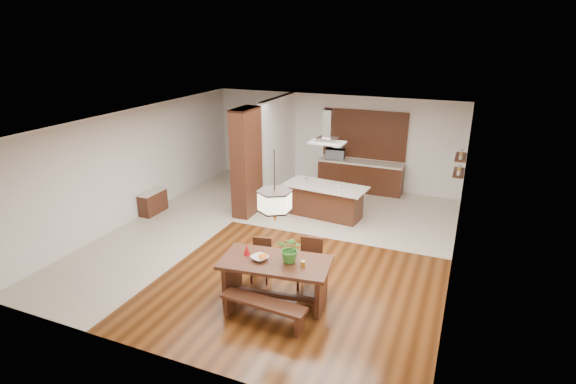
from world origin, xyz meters
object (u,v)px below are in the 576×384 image
at_px(dining_bench, 264,312).
at_px(island_cup, 339,186).
at_px(foliage_plant, 291,249).
at_px(microwave, 335,154).
at_px(range_hood, 328,127).
at_px(hallway_console, 153,202).
at_px(fruit_bowl, 260,258).
at_px(dining_chair_right, 309,265).
at_px(kitchen_island, 325,200).
at_px(pendant_lantern, 275,187).
at_px(dining_chair_left, 261,261).
at_px(dining_table, 275,271).

distance_m(dining_bench, island_cup, 4.88).
relative_size(foliage_plant, microwave, 0.88).
xyz_separation_m(range_hood, microwave, (-0.48, 2.39, -1.35)).
xyz_separation_m(hallway_console, range_hood, (4.46, 1.60, 2.15)).
height_order(foliage_plant, fruit_bowl, foliage_plant).
xyz_separation_m(dining_chair_right, microwave, (-1.30, 5.92, 0.62)).
bearing_deg(fruit_bowl, kitchen_island, 91.68).
bearing_deg(island_cup, fruit_bowl, -93.48).
relative_size(kitchen_island, range_hood, 2.51).
bearing_deg(pendant_lantern, dining_chair_left, 136.50).
xyz_separation_m(foliage_plant, island_cup, (-0.30, 4.03, -0.14)).
relative_size(kitchen_island, microwave, 3.87).
distance_m(dining_table, island_cup, 4.12).
xyz_separation_m(pendant_lantern, foliage_plant, (0.27, 0.07, -1.16)).
xyz_separation_m(dining_chair_left, foliage_plant, (0.84, -0.47, 0.65)).
relative_size(dining_bench, dining_chair_left, 1.78).
bearing_deg(kitchen_island, dining_bench, -78.18).
bearing_deg(foliage_plant, range_hood, 99.34).
bearing_deg(pendant_lantern, dining_bench, -82.78).
bearing_deg(range_hood, dining_chair_left, -92.54).
xyz_separation_m(dining_bench, kitchen_island, (-0.50, 4.91, 0.24)).
height_order(dining_chair_right, island_cup, same).
xyz_separation_m(range_hood, island_cup, (0.38, -0.09, -1.52)).
distance_m(hallway_console, dining_table, 5.52).
bearing_deg(microwave, kitchen_island, -86.92).
xyz_separation_m(dining_chair_left, kitchen_island, (0.16, 3.66, 0.03)).
bearing_deg(dining_bench, dining_chair_left, 117.77).
bearing_deg(dining_bench, pendant_lantern, 97.22).
relative_size(pendant_lantern, range_hood, 1.46).
height_order(hallway_console, kitchen_island, kitchen_island).
xyz_separation_m(foliage_plant, range_hood, (-0.68, 4.13, 1.38)).
relative_size(dining_chair_right, pendant_lantern, 0.76).
relative_size(dining_chair_left, microwave, 1.49).
bearing_deg(microwave, dining_bench, -90.64).
height_order(hallway_console, island_cup, island_cup).
bearing_deg(dining_table, range_hood, 95.53).
height_order(dining_table, pendant_lantern, pendant_lantern).
bearing_deg(dining_chair_right, dining_bench, -110.48).
bearing_deg(foliage_plant, dining_chair_left, 151.00).
xyz_separation_m(dining_chair_right, island_cup, (-0.44, 3.44, 0.45)).
bearing_deg(hallway_console, dining_chair_right, -20.18).
bearing_deg(hallway_console, dining_table, -28.18).
relative_size(dining_chair_left, foliage_plant, 1.69).
relative_size(range_hood, island_cup, 7.64).
bearing_deg(dining_chair_right, hallway_console, 152.68).
relative_size(dining_table, dining_bench, 1.36).
bearing_deg(foliage_plant, dining_bench, -103.00).
distance_m(fruit_bowl, microwave, 6.69).
bearing_deg(hallway_console, dining_chair_left, -25.69).
distance_m(dining_chair_left, range_hood, 4.19).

